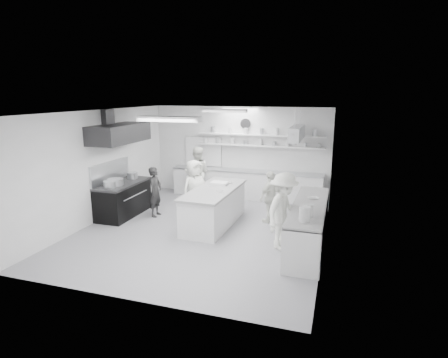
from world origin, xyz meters
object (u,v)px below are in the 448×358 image
(stove, at_px, (123,200))
(right_counter, at_px, (308,226))
(back_counter, at_px, (246,184))
(prep_island, at_px, (214,207))
(cook_stove, at_px, (155,192))
(cook_back, at_px, (197,173))

(stove, relative_size, right_counter, 0.55)
(back_counter, bearing_deg, prep_island, -93.36)
(right_counter, distance_m, cook_stove, 4.41)
(back_counter, xyz_separation_m, prep_island, (-0.16, -2.75, 0.01))
(stove, height_order, prep_island, prep_island)
(cook_stove, bearing_deg, prep_island, -96.00)
(back_counter, xyz_separation_m, cook_back, (-1.50, -0.60, 0.41))
(back_counter, distance_m, prep_island, 2.75)
(right_counter, xyz_separation_m, prep_island, (-2.51, 0.65, -0.00))
(back_counter, relative_size, prep_island, 1.97)
(right_counter, bearing_deg, cook_stove, 169.42)
(back_counter, height_order, prep_island, prep_island)
(prep_island, height_order, cook_stove, cook_stove)
(cook_stove, bearing_deg, stove, 101.61)
(cook_stove, relative_size, cook_back, 0.82)
(cook_back, bearing_deg, prep_island, 108.53)
(right_counter, distance_m, prep_island, 2.59)
(stove, height_order, back_counter, back_counter)
(back_counter, distance_m, cook_stove, 3.27)
(prep_island, bearing_deg, stove, -177.23)
(right_counter, height_order, prep_island, right_counter)
(back_counter, height_order, cook_stove, cook_stove)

